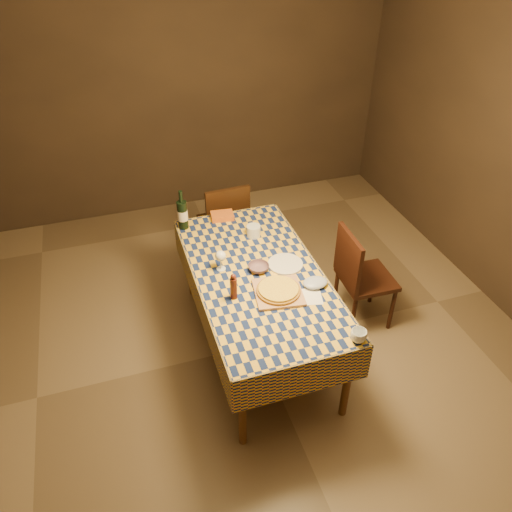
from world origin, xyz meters
name	(u,v)px	position (x,y,z in m)	size (l,w,h in m)	color
room	(258,207)	(0.00, 0.00, 1.35)	(5.00, 5.10, 2.70)	brown
dining_table	(258,281)	(0.00, 0.00, 0.69)	(0.94, 1.84, 0.77)	brown
cutting_board	(278,292)	(0.07, -0.26, 0.78)	(0.34, 0.34, 0.02)	#B07D53
pizza	(278,290)	(0.07, -0.26, 0.81)	(0.42, 0.42, 0.03)	#8C5D17
pepper_mill	(234,287)	(-0.25, -0.20, 0.87)	(0.06, 0.06, 0.21)	#4D1B12
bowl	(259,268)	(0.02, 0.04, 0.79)	(0.16, 0.16, 0.05)	#654A55
wine_glass	(221,257)	(-0.25, 0.14, 0.89)	(0.09, 0.09, 0.17)	silver
wine_bottle	(183,214)	(-0.41, 0.79, 0.90)	(0.10, 0.10, 0.35)	black
deli_tub	(254,231)	(0.12, 0.49, 0.82)	(0.11, 0.11, 0.10)	silver
takeout_container	(222,216)	(-0.06, 0.83, 0.79)	(0.19, 0.14, 0.05)	#C35B19
white_plate	(285,264)	(0.23, 0.04, 0.78)	(0.27, 0.27, 0.02)	silver
tumbler	(359,336)	(0.40, -0.85, 0.81)	(0.11, 0.11, 0.08)	white
flour_patch	(306,297)	(0.24, -0.36, 0.77)	(0.23, 0.17, 0.00)	white
flour_bag	(315,283)	(0.35, -0.26, 0.80)	(0.19, 0.14, 0.05)	#99A7C4
chair_far	(225,221)	(0.05, 1.15, 0.52)	(0.44, 0.45, 0.93)	black
chair_right	(359,274)	(0.89, 0.03, 0.52)	(0.44, 0.43, 0.93)	black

